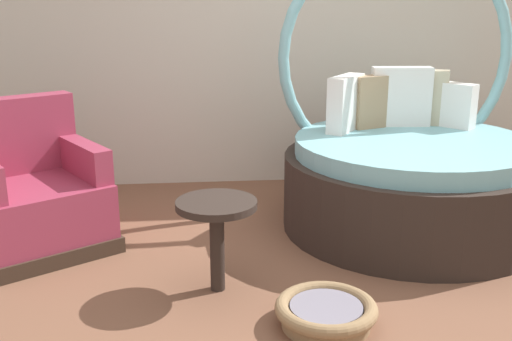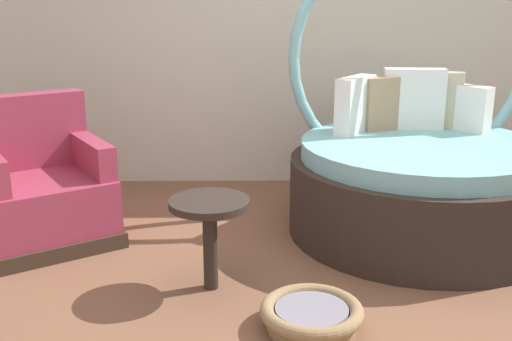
{
  "view_description": "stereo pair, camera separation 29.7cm",
  "coord_description": "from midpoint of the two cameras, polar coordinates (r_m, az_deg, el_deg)",
  "views": [
    {
      "loc": [
        -0.72,
        -3.01,
        1.59
      ],
      "look_at": [
        -0.38,
        0.52,
        0.55
      ],
      "focal_mm": 42.74,
      "sensor_mm": 36.0,
      "label": 1
    },
    {
      "loc": [
        -0.43,
        -3.03,
        1.59
      ],
      "look_at": [
        -0.38,
        0.52,
        0.55
      ],
      "focal_mm": 42.74,
      "sensor_mm": 36.0,
      "label": 2
    }
  ],
  "objects": [
    {
      "name": "red_armchair",
      "position": [
        4.19,
        -17.44,
        -1.9
      ],
      "size": [
        1.1,
        1.1,
        0.94
      ],
      "color": "#38281E",
      "rests_on": "ground_plane"
    },
    {
      "name": "side_table",
      "position": [
        3.3,
        -1.79,
        -4.32
      ],
      "size": [
        0.44,
        0.44,
        0.52
      ],
      "color": "#2D231E",
      "rests_on": "ground_plane"
    },
    {
      "name": "ground_plane",
      "position": [
        3.46,
        9.13,
        -11.37
      ],
      "size": [
        8.0,
        8.0,
        0.02
      ],
      "primitive_type": "cube",
      "color": "brown"
    },
    {
      "name": "pet_basket",
      "position": [
        3.08,
        8.06,
        -13.31
      ],
      "size": [
        0.51,
        0.51,
        0.13
      ],
      "color": "#8E704C",
      "rests_on": "ground_plane"
    },
    {
      "name": "round_daybed",
      "position": [
        4.33,
        16.84,
        -0.01
      ],
      "size": [
        1.75,
        1.75,
        2.01
      ],
      "color": "#2D231E",
      "rests_on": "ground_plane"
    },
    {
      "name": "back_wall",
      "position": [
        5.19,
        5.86,
        14.14
      ],
      "size": [
        8.0,
        0.12,
        2.79
      ],
      "primitive_type": "cube",
      "color": "beige",
      "rests_on": "ground_plane"
    }
  ]
}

